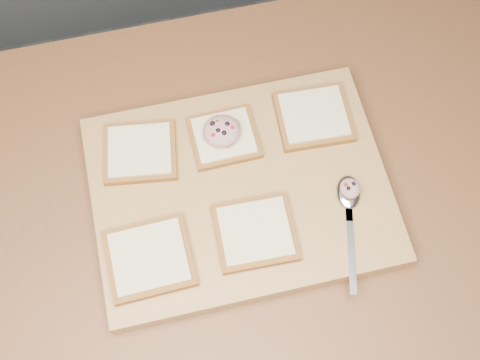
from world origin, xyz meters
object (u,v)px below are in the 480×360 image
object	(u,v)px
tuna_salad_dollop	(222,131)
cutting_board	(240,191)
bread_far_center	(224,137)
spoon	(349,200)

from	to	relation	value
tuna_salad_dollop	cutting_board	bearing A→B (deg)	-83.73
bread_far_center	spoon	xyz separation A→B (m)	(0.17, -0.16, -0.00)
bread_far_center	cutting_board	bearing A→B (deg)	-85.71
cutting_board	tuna_salad_dollop	xyz separation A→B (m)	(-0.01, 0.09, 0.05)
spoon	cutting_board	bearing A→B (deg)	158.50
cutting_board	spoon	world-z (taller)	spoon
tuna_salad_dollop	bread_far_center	bearing A→B (deg)	-7.60
bread_far_center	spoon	size ratio (longest dim) A/B	0.57
bread_far_center	tuna_salad_dollop	bearing A→B (deg)	172.40
bread_far_center	tuna_salad_dollop	size ratio (longest dim) A/B	1.79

